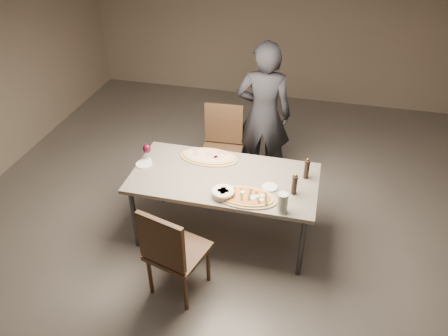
% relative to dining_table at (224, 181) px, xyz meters
% --- Properties ---
extents(room, '(7.00, 7.00, 7.00)m').
position_rel_dining_table_xyz_m(room, '(0.00, 0.00, 0.71)').
color(room, '#5E5751').
rests_on(room, ground).
extents(dining_table, '(1.80, 0.90, 0.75)m').
position_rel_dining_table_xyz_m(dining_table, '(0.00, 0.00, 0.00)').
color(dining_table, slate).
rests_on(dining_table, ground).
extents(zucchini_pizza, '(0.58, 0.32, 0.05)m').
position_rel_dining_table_xyz_m(zucchini_pizza, '(0.27, -0.28, 0.07)').
color(zucchini_pizza, tan).
rests_on(zucchini_pizza, dining_table).
extents(ham_pizza, '(0.60, 0.33, 0.04)m').
position_rel_dining_table_xyz_m(ham_pizza, '(-0.23, 0.28, 0.07)').
color(ham_pizza, tan).
rests_on(ham_pizza, dining_table).
extents(bread_basket, '(0.21, 0.21, 0.08)m').
position_rel_dining_table_xyz_m(bread_basket, '(0.07, -0.30, 0.10)').
color(bread_basket, beige).
rests_on(bread_basket, dining_table).
extents(oil_dish, '(0.15, 0.15, 0.02)m').
position_rel_dining_table_xyz_m(oil_dish, '(0.46, -0.08, 0.07)').
color(oil_dish, white).
rests_on(oil_dish, dining_table).
extents(pepper_mill_left, '(0.06, 0.06, 0.22)m').
position_rel_dining_table_xyz_m(pepper_mill_left, '(0.68, -0.11, 0.16)').
color(pepper_mill_left, black).
rests_on(pepper_mill_left, dining_table).
extents(pepper_mill_right, '(0.06, 0.06, 0.22)m').
position_rel_dining_table_xyz_m(pepper_mill_right, '(0.77, 0.17, 0.16)').
color(pepper_mill_right, black).
rests_on(pepper_mill_right, dining_table).
extents(carafe, '(0.09, 0.09, 0.19)m').
position_rel_dining_table_xyz_m(carafe, '(0.61, -0.38, 0.15)').
color(carafe, silver).
rests_on(carafe, dining_table).
extents(wine_glass, '(0.08, 0.08, 0.18)m').
position_rel_dining_table_xyz_m(wine_glass, '(-0.82, 0.10, 0.19)').
color(wine_glass, silver).
rests_on(wine_glass, dining_table).
extents(side_plate, '(0.16, 0.16, 0.01)m').
position_rel_dining_table_xyz_m(side_plate, '(-0.83, 0.01, 0.06)').
color(side_plate, white).
rests_on(side_plate, dining_table).
extents(chair_near, '(0.57, 0.57, 0.98)m').
position_rel_dining_table_xyz_m(chair_near, '(-0.25, -0.86, -0.15)').
color(chair_near, '#442D1C').
rests_on(chair_near, ground).
extents(chair_far, '(0.49, 0.49, 0.99)m').
position_rel_dining_table_xyz_m(chair_far, '(-0.25, 0.91, -0.14)').
color(chair_far, '#442D1C').
rests_on(chair_far, ground).
extents(diner, '(0.67, 0.47, 1.74)m').
position_rel_dining_table_xyz_m(diner, '(0.20, 1.11, 0.18)').
color(diner, black).
rests_on(diner, ground).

